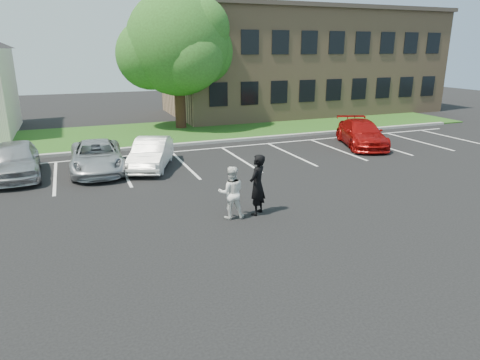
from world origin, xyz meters
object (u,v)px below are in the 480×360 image
at_px(man_white_shirt, 231,193).
at_px(car_white_sedan, 151,153).
at_px(car_silver_west, 16,160).
at_px(car_red_compact, 361,134).
at_px(tree, 179,46).
at_px(car_silver_minivan, 97,157).
at_px(office_building, 302,61).
at_px(man_black_suit, 257,185).

height_order(man_white_shirt, car_white_sedan, man_white_shirt).
bearing_deg(car_silver_west, car_white_sedan, -9.31).
distance_m(car_white_sedan, car_red_compact, 11.64).
distance_m(tree, man_white_shirt, 17.08).
height_order(man_white_shirt, car_silver_minivan, man_white_shirt).
bearing_deg(office_building, car_red_compact, -105.75).
bearing_deg(car_silver_west, man_black_suit, -47.67).
relative_size(office_building, car_silver_minivan, 4.74).
relative_size(man_white_shirt, car_red_compact, 0.35).
height_order(car_silver_west, car_white_sedan, car_silver_west).
relative_size(car_silver_west, car_silver_minivan, 0.94).
xyz_separation_m(office_building, man_black_suit, (-13.38, -20.94, -3.16)).
distance_m(man_white_shirt, car_silver_minivan, 8.11).
bearing_deg(car_red_compact, tree, 151.15).
bearing_deg(man_black_suit, car_white_sedan, -114.86).
distance_m(office_building, car_silver_minivan, 22.74).
distance_m(office_building, car_white_sedan, 21.18).
bearing_deg(car_red_compact, man_white_shirt, -125.00).
xyz_separation_m(man_white_shirt, car_red_compact, (10.40, 7.21, -0.15)).
distance_m(tree, car_red_compact, 12.87).
bearing_deg(car_silver_west, car_silver_minivan, -8.23).
height_order(man_black_suit, man_white_shirt, man_black_suit).
relative_size(office_building, man_white_shirt, 13.13).
relative_size(tree, man_black_suit, 4.40).
distance_m(tree, car_silver_west, 13.54).
bearing_deg(car_white_sedan, man_white_shirt, -58.59).
bearing_deg(car_silver_west, man_white_shirt, -51.29).
bearing_deg(office_building, car_silver_minivan, -142.54).
bearing_deg(car_red_compact, car_white_sedan, -158.50).
xyz_separation_m(man_white_shirt, car_silver_minivan, (-3.56, 7.28, -0.20)).
distance_m(tree, car_white_sedan, 11.09).
bearing_deg(office_building, tree, -158.31).
xyz_separation_m(man_black_suit, car_white_sedan, (-2.13, 6.95, -0.33)).
bearing_deg(man_white_shirt, man_black_suit, -165.01).
xyz_separation_m(tree, man_white_shirt, (-2.55, -16.28, -4.50)).
height_order(tree, man_white_shirt, tree).
height_order(car_silver_west, car_silver_minivan, car_silver_west).
bearing_deg(car_silver_west, car_red_compact, -4.17).
bearing_deg(tree, man_black_suit, -95.78).
relative_size(man_white_shirt, car_white_sedan, 0.42).
bearing_deg(car_white_sedan, office_building, 63.40).
height_order(man_black_suit, car_silver_minivan, man_black_suit).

